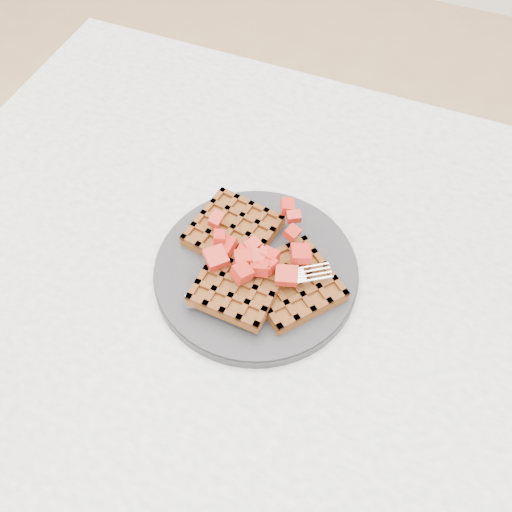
% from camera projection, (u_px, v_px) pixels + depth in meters
% --- Properties ---
extents(ground, '(4.00, 4.00, 0.00)m').
position_uv_depth(ground, '(304.00, 476.00, 1.28)').
color(ground, tan).
rests_on(ground, ground).
extents(table, '(1.20, 0.80, 0.75)m').
position_uv_depth(table, '(337.00, 355.00, 0.76)').
color(table, silver).
rests_on(table, ground).
extents(plate, '(0.25, 0.25, 0.02)m').
position_uv_depth(plate, '(256.00, 271.00, 0.69)').
color(plate, '#242427').
rests_on(plate, table).
extents(waffles, '(0.22, 0.18, 0.03)m').
position_uv_depth(waffles, '(255.00, 265.00, 0.68)').
color(waffles, brown).
rests_on(waffles, plate).
extents(strawberry_pile, '(0.15, 0.15, 0.02)m').
position_uv_depth(strawberry_pile, '(256.00, 249.00, 0.66)').
color(strawberry_pile, maroon).
rests_on(strawberry_pile, waffles).
extents(fork, '(0.16, 0.12, 0.02)m').
position_uv_depth(fork, '(269.00, 290.00, 0.66)').
color(fork, silver).
rests_on(fork, plate).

